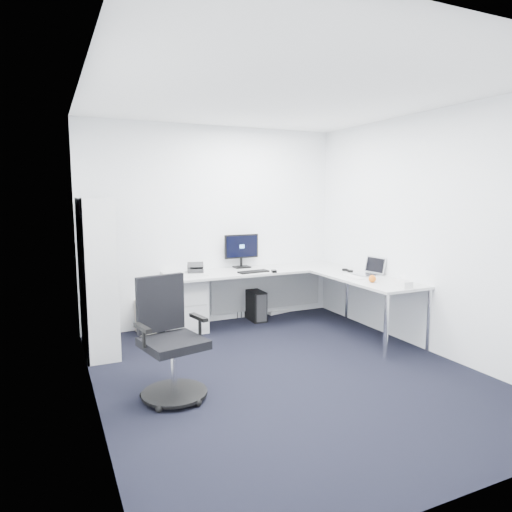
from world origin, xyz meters
name	(u,v)px	position (x,y,z in m)	size (l,w,h in m)	color
ground	(286,373)	(0.00, 0.00, 0.00)	(4.20, 4.20, 0.00)	black
ceiling	(289,94)	(0.00, 0.00, 2.70)	(4.20, 4.20, 0.00)	white
wall_back	(214,226)	(0.00, 2.10, 1.35)	(3.60, 0.02, 2.70)	white
wall_front	(470,274)	(0.00, -2.10, 1.35)	(3.60, 0.02, 2.70)	white
wall_left	(90,249)	(-1.80, 0.00, 1.35)	(0.02, 4.20, 2.70)	white
wall_right	(427,233)	(1.80, 0.00, 1.35)	(0.02, 4.20, 2.70)	white
l_desk	(272,301)	(0.55, 1.40, 0.38)	(2.59, 1.45, 0.76)	#B3B6B5
drawer_pedestal	(184,301)	(-0.52, 1.88, 0.38)	(0.50, 0.62, 0.76)	#B3B6B5
bookshelf	(97,276)	(-1.62, 1.45, 0.87)	(0.34, 0.87, 1.75)	#BDBFBF
task_chair	(173,340)	(-1.17, -0.09, 0.53)	(0.60, 0.60, 1.07)	black
black_pc_tower	(255,305)	(0.54, 1.93, 0.21)	(0.19, 0.43, 0.42)	black
beige_pc_tower	(145,317)	(-1.02, 1.96, 0.21)	(0.20, 0.44, 0.42)	beige
power_strip	(280,312)	(1.02, 2.09, 0.02)	(0.38, 0.07, 0.04)	silver
monitor	(242,251)	(0.36, 1.99, 1.00)	(0.50, 0.16, 0.48)	black
black_keyboard	(253,272)	(0.35, 1.56, 0.77)	(0.41, 0.15, 0.02)	black
mouse	(274,271)	(0.60, 1.45, 0.77)	(0.06, 0.10, 0.03)	black
desk_phone	(195,267)	(-0.35, 1.87, 0.83)	(0.20, 0.20, 0.14)	#272729
laptop	(365,266)	(1.55, 0.77, 0.87)	(0.33, 0.32, 0.23)	silver
white_keyboard	(353,277)	(1.34, 0.73, 0.76)	(0.11, 0.38, 0.01)	silver
headphones	(348,270)	(1.53, 1.11, 0.78)	(0.12, 0.18, 0.05)	black
orange_fruit	(372,279)	(1.33, 0.35, 0.80)	(0.09, 0.09, 0.09)	orange
tissue_box	(404,284)	(1.48, 0.00, 0.79)	(0.11, 0.21, 0.07)	silver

